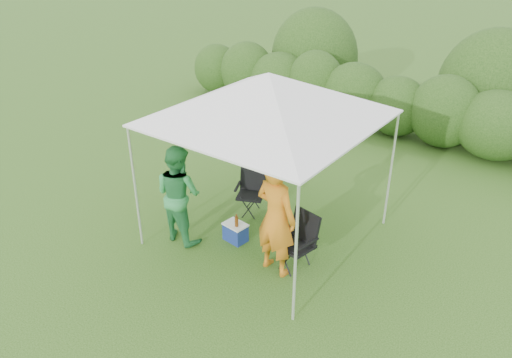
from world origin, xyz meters
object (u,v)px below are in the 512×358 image
Objects in this scene: chair_right at (299,237)px; chair_left at (252,188)px; cooler at (235,232)px; woman at (179,194)px; man at (276,217)px; canopy at (268,97)px.

chair_left is at bearing 162.44° from chair_right.
cooler is (0.36, -0.93, -0.31)m from chair_left.
chair_right is 0.54× the size of woman.
chair_right is at bearing 9.69° from cooler.
chair_left reaches higher than cooler.
cooler is at bearing -93.02° from chair_left.
woman is (-1.78, -0.22, -0.10)m from man.
woman is at bearing -153.78° from chair_right.
chair_right is at bearing -53.00° from chair_left.
canopy reaches higher than chair_right.
canopy is 2.18m from woman.
chair_right reaches higher than cooler.
canopy is 7.45× the size of cooler.
canopy is at bearing 166.23° from chair_right.
man is (0.68, -0.74, -1.52)m from canopy.
cooler is (-0.98, 0.25, -0.78)m from man.
chair_right is 0.48× the size of man.
chair_left is 0.50× the size of woman.
man is 4.53× the size of cooler.
canopy is 1.82m from man.
canopy reaches higher than woman.
woman is at bearing -131.50° from chair_left.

